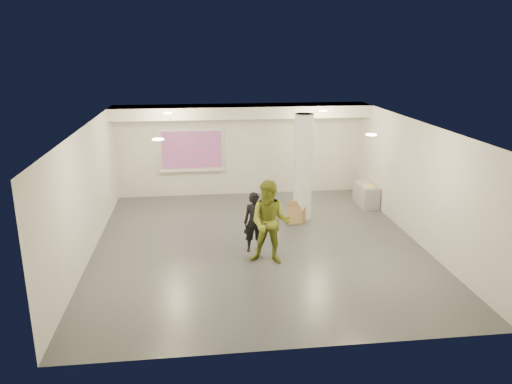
{
  "coord_description": "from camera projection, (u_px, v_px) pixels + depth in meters",
  "views": [
    {
      "loc": [
        -1.46,
        -11.48,
        4.78
      ],
      "look_at": [
        0.0,
        0.4,
        1.25
      ],
      "focal_mm": 35.0,
      "sensor_mm": 36.0,
      "label": 1
    }
  ],
  "objects": [
    {
      "name": "downlight_ne",
      "position": [
        323.0,
        111.0,
        14.24
      ],
      "size": [
        0.22,
        0.22,
        0.02
      ],
      "primitive_type": "cylinder",
      "color": "#FFEC97",
      "rests_on": "ceiling"
    },
    {
      "name": "column",
      "position": [
        303.0,
        168.0,
        13.91
      ],
      "size": [
        0.52,
        0.52,
        3.0
      ],
      "primitive_type": "cylinder",
      "color": "white",
      "rests_on": "floor"
    },
    {
      "name": "wall_front",
      "position": [
        294.0,
        265.0,
        7.74
      ],
      "size": [
        8.0,
        0.01,
        3.0
      ],
      "primitive_type": "cube",
      "color": "silver",
      "rests_on": "floor"
    },
    {
      "name": "downlight_sw",
      "position": [
        158.0,
        139.0,
        9.92
      ],
      "size": [
        0.22,
        0.22,
        0.02
      ],
      "primitive_type": "cylinder",
      "color": "#FFEC97",
      "rests_on": "ceiling"
    },
    {
      "name": "ceiling",
      "position": [
        258.0,
        125.0,
        11.6
      ],
      "size": [
        8.0,
        9.0,
        0.01
      ],
      "primitive_type": "cube",
      "color": "silver",
      "rests_on": "floor"
    },
    {
      "name": "postit_pad",
      "position": [
        369.0,
        185.0,
        15.16
      ],
      "size": [
        0.28,
        0.32,
        0.03
      ],
      "primitive_type": "cube",
      "rotation": [
        0.0,
        0.0,
        -0.32
      ],
      "color": "yellow",
      "rests_on": "credenza"
    },
    {
      "name": "wall_left",
      "position": [
        87.0,
        192.0,
        11.56
      ],
      "size": [
        0.01,
        9.0,
        3.0
      ],
      "primitive_type": "cube",
      "color": "silver",
      "rests_on": "floor"
    },
    {
      "name": "projection_screen",
      "position": [
        192.0,
        150.0,
        16.07
      ],
      "size": [
        2.1,
        0.13,
        1.42
      ],
      "color": "silver",
      "rests_on": "wall_back"
    },
    {
      "name": "credenza",
      "position": [
        366.0,
        195.0,
        15.42
      ],
      "size": [
        0.5,
        1.16,
        0.67
      ],
      "primitive_type": "cube",
      "rotation": [
        0.0,
        0.0,
        0.01
      ],
      "color": "gray",
      "rests_on": "floor"
    },
    {
      "name": "soffit_band",
      "position": [
        242.0,
        111.0,
        15.41
      ],
      "size": [
        8.0,
        1.1,
        0.36
      ],
      "primitive_type": "cube",
      "color": "silver",
      "rests_on": "ceiling"
    },
    {
      "name": "cardboard_front",
      "position": [
        294.0,
        215.0,
        13.83
      ],
      "size": [
        0.48,
        0.31,
        0.48
      ],
      "primitive_type": "cube",
      "rotation": [
        -0.3,
        0.0,
        0.3
      ],
      "color": "olive",
      "rests_on": "floor"
    },
    {
      "name": "cardboard_back",
      "position": [
        296.0,
        211.0,
        14.04
      ],
      "size": [
        0.54,
        0.23,
        0.58
      ],
      "primitive_type": "cube",
      "rotation": [
        -0.14,
        0.0,
        -0.21
      ],
      "color": "olive",
      "rests_on": "floor"
    },
    {
      "name": "downlight_se",
      "position": [
        371.0,
        135.0,
        10.43
      ],
      "size": [
        0.22,
        0.22,
        0.02
      ],
      "primitive_type": "cylinder",
      "color": "#FFEC97",
      "rests_on": "ceiling"
    },
    {
      "name": "floor",
      "position": [
        258.0,
        244.0,
        12.45
      ],
      "size": [
        8.0,
        9.0,
        0.01
      ],
      "primitive_type": "cube",
      "color": "#383A3F",
      "rests_on": "ground"
    },
    {
      "name": "downlight_nw",
      "position": [
        168.0,
        113.0,
        13.73
      ],
      "size": [
        0.22,
        0.22,
        0.02
      ],
      "primitive_type": "cylinder",
      "color": "#FFEC97",
      "rests_on": "ceiling"
    },
    {
      "name": "woman",
      "position": [
        255.0,
        222.0,
        11.87
      ],
      "size": [
        0.57,
        0.41,
        1.46
      ],
      "primitive_type": "imported",
      "rotation": [
        0.0,
        0.0,
        -0.13
      ],
      "color": "black",
      "rests_on": "floor"
    },
    {
      "name": "papers_stack",
      "position": [
        369.0,
        186.0,
        15.14
      ],
      "size": [
        0.29,
        0.35,
        0.02
      ],
      "primitive_type": "cube",
      "rotation": [
        0.0,
        0.0,
        0.1
      ],
      "color": "silver",
      "rests_on": "credenza"
    },
    {
      "name": "wall_back",
      "position": [
        241.0,
        150.0,
        16.31
      ],
      "size": [
        8.0,
        0.01,
        3.0
      ],
      "primitive_type": "cube",
      "color": "silver",
      "rests_on": "floor"
    },
    {
      "name": "wall_right",
      "position": [
        416.0,
        181.0,
        12.49
      ],
      "size": [
        0.01,
        9.0,
        3.0
      ],
      "primitive_type": "cube",
      "color": "silver",
      "rests_on": "floor"
    },
    {
      "name": "man",
      "position": [
        270.0,
        223.0,
        11.17
      ],
      "size": [
        1.11,
        0.98,
        1.92
      ],
      "primitive_type": "imported",
      "rotation": [
        0.0,
        0.0,
        -0.31
      ],
      "color": "olive",
      "rests_on": "floor"
    }
  ]
}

